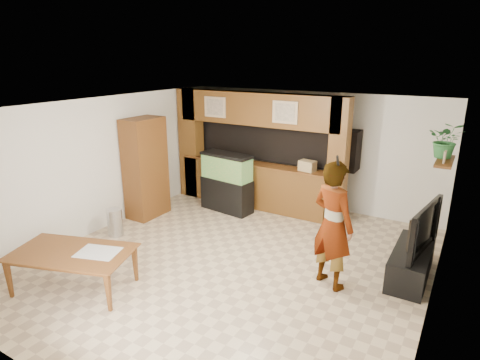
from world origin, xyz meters
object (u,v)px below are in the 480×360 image
Objects in this scene: pantry_cabinet at (146,168)px; television at (416,227)px; aquarium at (227,183)px; dining_table at (73,271)px; person at (333,225)px.

pantry_cabinet reaches higher than television.
aquarium reaches higher than television.
aquarium reaches higher than dining_table.
dining_table is (-0.22, -3.89, -0.34)m from aquarium.
pantry_cabinet is at bearing -133.30° from aquarium.
aquarium is 3.50m from person.
dining_table is at bearing -68.09° from pantry_cabinet.
pantry_cabinet is at bearing 93.39° from dining_table.
person is (-1.03, -0.85, 0.12)m from television.
pantry_cabinet is 5.36m from television.
aquarium is 4.13m from television.
person is at bearing -9.00° from pantry_cabinet.
pantry_cabinet is at bearing 101.05° from television.
television reaches higher than dining_table.
pantry_cabinet is 3.09m from dining_table.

